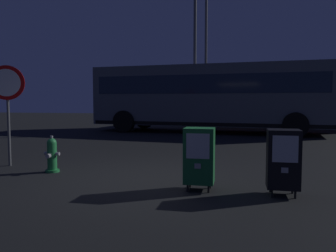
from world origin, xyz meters
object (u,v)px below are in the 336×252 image
object	(u,v)px
fire_hydrant	(52,155)
newspaper_box_secondary	(283,159)
newspaper_box_primary	(199,155)
stop_sign	(7,94)
bus_far	(284,96)
street_light_near_left	(206,44)
bus_near	(209,95)
street_light_near_right	(195,27)

from	to	relation	value
fire_hydrant	newspaper_box_secondary	world-z (taller)	newspaper_box_secondary
newspaper_box_primary	stop_sign	bearing A→B (deg)	165.00
bus_far	street_light_near_left	world-z (taller)	street_light_near_left
bus_near	fire_hydrant	bearing A→B (deg)	-97.88
newspaper_box_primary	street_light_near_left	distance (m)	13.61
stop_sign	bus_far	bearing A→B (deg)	60.66
stop_sign	bus_near	bearing A→B (deg)	67.91
bus_near	bus_far	bearing A→B (deg)	54.27
fire_hydrant	street_light_near_left	size ratio (longest dim) A/B	0.10
street_light_near_left	street_light_near_right	distance (m)	2.78
fire_hydrant	bus_far	xyz separation A→B (m)	(6.10, 13.54, 1.36)
newspaper_box_secondary	stop_sign	xyz separation A→B (m)	(-5.68, 1.23, 1.03)
fire_hydrant	bus_near	world-z (taller)	bus_near
fire_hydrant	bus_far	bearing A→B (deg)	65.75
newspaper_box_secondary	bus_far	bearing A→B (deg)	83.25
newspaper_box_primary	street_light_near_right	world-z (taller)	street_light_near_right
stop_sign	street_light_near_right	world-z (taller)	street_light_near_right
bus_far	street_light_near_left	distance (m)	5.19
newspaper_box_primary	street_light_near_left	world-z (taller)	street_light_near_left
newspaper_box_secondary	street_light_near_left	world-z (taller)	street_light_near_left
newspaper_box_secondary	street_light_near_left	size ratio (longest dim) A/B	0.13
bus_near	street_light_near_right	xyz separation A→B (m)	(-0.67, 0.07, 3.10)
newspaper_box_secondary	bus_far	xyz separation A→B (m)	(1.70, 14.37, 1.14)
newspaper_box_primary	stop_sign	xyz separation A→B (m)	(-4.39, 1.18, 1.03)
stop_sign	street_light_near_left	bearing A→B (deg)	74.77
newspaper_box_secondary	bus_near	xyz separation A→B (m)	(-2.04, 10.21, 1.14)
fire_hydrant	stop_sign	distance (m)	1.84
newspaper_box_primary	bus_near	distance (m)	10.25
newspaper_box_primary	street_light_near_right	xyz separation A→B (m)	(-1.41, 10.23, 4.24)
fire_hydrant	bus_far	distance (m)	14.91
stop_sign	fire_hydrant	bearing A→B (deg)	-17.18
bus_far	street_light_near_left	bearing A→B (deg)	-154.49
bus_far	street_light_near_left	xyz separation A→B (m)	(-4.17, -1.34, 2.77)
newspaper_box_primary	bus_far	xyz separation A→B (m)	(3.00, 14.32, 1.14)
fire_hydrant	street_light_near_left	bearing A→B (deg)	81.03
stop_sign	street_light_near_left	size ratio (longest dim) A/B	0.29
bus_near	street_light_near_right	distance (m)	3.17
stop_sign	newspaper_box_secondary	bearing A→B (deg)	-12.22
newspaper_box_primary	newspaper_box_secondary	size ratio (longest dim) A/B	1.00
fire_hydrant	newspaper_box_primary	xyz separation A→B (m)	(3.10, -0.78, 0.22)
newspaper_box_secondary	street_light_near_right	xyz separation A→B (m)	(-2.71, 10.28, 4.24)
newspaper_box_primary	stop_sign	distance (m)	4.66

